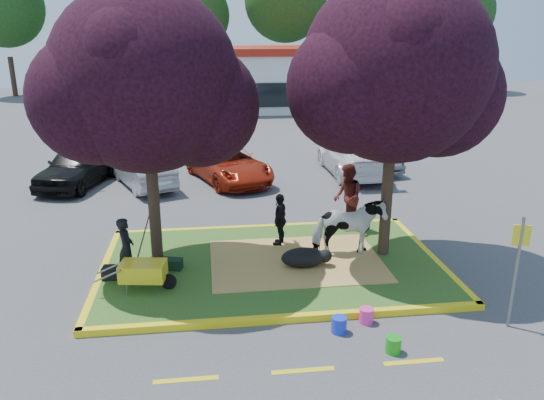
{
  "coord_description": "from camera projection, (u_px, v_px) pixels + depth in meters",
  "views": [
    {
      "loc": [
        -1.52,
        -11.87,
        5.62
      ],
      "look_at": [
        0.06,
        0.5,
        1.6
      ],
      "focal_mm": 35.0,
      "sensor_mm": 36.0,
      "label": 1
    }
  ],
  "objects": [
    {
      "name": "ground",
      "position": [
        272.0,
        267.0,
        13.12
      ],
      "size": [
        90.0,
        90.0,
        0.0
      ],
      "primitive_type": "plane",
      "color": "#424244",
      "rests_on": "ground"
    },
    {
      "name": "median_island",
      "position": [
        272.0,
        265.0,
        13.1
      ],
      "size": [
        8.0,
        5.0,
        0.15
      ],
      "primitive_type": "cube",
      "color": "#315A1C",
      "rests_on": "ground"
    },
    {
      "name": "curb_near",
      "position": [
        288.0,
        318.0,
        10.66
      ],
      "size": [
        8.3,
        0.16,
        0.15
      ],
      "primitive_type": "cube",
      "color": "yellow",
      "rests_on": "ground"
    },
    {
      "name": "curb_far",
      "position": [
        261.0,
        228.0,
        15.53
      ],
      "size": [
        8.3,
        0.16,
        0.15
      ],
      "primitive_type": "cube",
      "color": "yellow",
      "rests_on": "ground"
    },
    {
      "name": "curb_left",
      "position": [
        102.0,
        274.0,
        12.6
      ],
      "size": [
        0.16,
        5.3,
        0.15
      ],
      "primitive_type": "cube",
      "color": "yellow",
      "rests_on": "ground"
    },
    {
      "name": "curb_right",
      "position": [
        430.0,
        256.0,
        13.59
      ],
      "size": [
        0.16,
        5.3,
        0.15
      ],
      "primitive_type": "cube",
      "color": "yellow",
      "rests_on": "ground"
    },
    {
      "name": "straw_bedding",
      "position": [
        296.0,
        260.0,
        13.14
      ],
      "size": [
        4.2,
        3.0,
        0.01
      ],
      "primitive_type": "cube",
      "color": "tan",
      "rests_on": "median_island"
    },
    {
      "name": "tree_purple_left",
      "position": [
        146.0,
        89.0,
        11.8
      ],
      "size": [
        5.06,
        4.2,
        6.51
      ],
      "color": "black",
      "rests_on": "median_island"
    },
    {
      "name": "tree_purple_right",
      "position": [
        396.0,
        77.0,
        12.24
      ],
      "size": [
        5.3,
        4.4,
        6.82
      ],
      "color": "black",
      "rests_on": "median_island"
    },
    {
      "name": "fire_lane_stripe_a",
      "position": [
        186.0,
        380.0,
        8.91
      ],
      "size": [
        1.1,
        0.12,
        0.01
      ],
      "primitive_type": "cube",
      "color": "yellow",
      "rests_on": "ground"
    },
    {
      "name": "fire_lane_stripe_b",
      "position": [
        303.0,
        370.0,
        9.15
      ],
      "size": [
        1.1,
        0.12,
        0.01
      ],
      "primitive_type": "cube",
      "color": "yellow",
      "rests_on": "ground"
    },
    {
      "name": "fire_lane_stripe_c",
      "position": [
        414.0,
        362.0,
        9.4
      ],
      "size": [
        1.1,
        0.12,
        0.01
      ],
      "primitive_type": "cube",
      "color": "yellow",
      "rests_on": "ground"
    },
    {
      "name": "retail_building",
      "position": [
        251.0,
        77.0,
        39.08
      ],
      "size": [
        20.4,
        8.4,
        4.4
      ],
      "color": "silver",
      "rests_on": "ground"
    },
    {
      "name": "treeline",
      "position": [
        231.0,
        4.0,
        46.39
      ],
      "size": [
        46.58,
        7.8,
        14.63
      ],
      "color": "black",
      "rests_on": "ground"
    },
    {
      "name": "cow",
      "position": [
        348.0,
        228.0,
        13.25
      ],
      "size": [
        1.78,
        0.84,
        1.49
      ],
      "primitive_type": "imported",
      "rotation": [
        0.0,
        0.0,
        1.59
      ],
      "color": "white",
      "rests_on": "median_island"
    },
    {
      "name": "calf",
      "position": [
        303.0,
        257.0,
        12.76
      ],
      "size": [
        1.23,
        0.98,
        0.47
      ],
      "primitive_type": "ellipsoid",
      "rotation": [
        0.0,
        0.0,
        0.39
      ],
      "color": "black",
      "rests_on": "median_island"
    },
    {
      "name": "handler",
      "position": [
        126.0,
        249.0,
        12.01
      ],
      "size": [
        0.4,
        0.56,
        1.47
      ],
      "primitive_type": "imported",
      "rotation": [
        0.0,
        0.0,
        1.66
      ],
      "color": "black",
      "rests_on": "median_island"
    },
    {
      "name": "visitor_a",
      "position": [
        347.0,
        197.0,
        14.96
      ],
      "size": [
        0.72,
        0.92,
        1.9
      ],
      "primitive_type": "imported",
      "rotation": [
        0.0,
        0.0,
        -1.57
      ],
      "color": "#4D1816",
      "rests_on": "median_island"
    },
    {
      "name": "visitor_b",
      "position": [
        280.0,
        219.0,
        13.94
      ],
      "size": [
        0.65,
        0.9,
        1.41
      ],
      "primitive_type": "imported",
      "rotation": [
        0.0,
        0.0,
        -1.98
      ],
      "color": "black",
      "rests_on": "median_island"
    },
    {
      "name": "wheelbarrow",
      "position": [
        144.0,
        271.0,
        11.52
      ],
      "size": [
        1.75,
        0.72,
        0.66
      ],
      "rotation": [
        0.0,
        0.0,
        -0.15
      ],
      "color": "black",
      "rests_on": "median_island"
    },
    {
      "name": "gear_bag_dark",
      "position": [
        115.0,
        272.0,
        12.18
      ],
      "size": [
        0.59,
        0.36,
        0.29
      ],
      "primitive_type": "cube",
      "rotation": [
        0.0,
        0.0,
        -0.09
      ],
      "color": "black",
      "rests_on": "median_island"
    },
    {
      "name": "gear_bag_green",
      "position": [
        172.0,
        264.0,
        12.67
      ],
      "size": [
        0.53,
        0.4,
        0.25
      ],
      "primitive_type": "cube",
      "rotation": [
        0.0,
        0.0,
        -0.25
      ],
      "color": "black",
      "rests_on": "median_island"
    },
    {
      "name": "sign_post",
      "position": [
        517.0,
        261.0,
        10.1
      ],
      "size": [
        0.32,
        0.12,
        2.31
      ],
      "rotation": [
        0.0,
        0.0,
        -0.3
      ],
      "color": "slate",
      "rests_on": "ground"
    },
    {
      "name": "bucket_green",
      "position": [
        393.0,
        345.0,
        9.63
      ],
      "size": [
        0.36,
        0.36,
        0.3
      ],
      "primitive_type": "cylinder",
      "rotation": [
        0.0,
        0.0,
        -0.32
      ],
      "color": "#179918",
      "rests_on": "ground"
    },
    {
      "name": "bucket_pink",
      "position": [
        366.0,
        316.0,
        10.62
      ],
      "size": [
        0.36,
        0.36,
        0.31
      ],
      "primitive_type": "cylinder",
      "rotation": [
        0.0,
        0.0,
        0.3
      ],
      "color": "#F93796",
      "rests_on": "ground"
    },
    {
      "name": "bucket_blue",
      "position": [
        339.0,
        325.0,
        10.27
      ],
      "size": [
        0.31,
        0.31,
        0.32
      ],
      "primitive_type": "cylinder",
      "rotation": [
        0.0,
        0.0,
        -0.02
      ],
      "color": "#1B33D9",
      "rests_on": "ground"
    },
    {
      "name": "car_black",
      "position": [
        78.0,
        165.0,
        19.88
      ],
      "size": [
        2.88,
        4.74,
        1.51
      ],
      "primitive_type": "imported",
      "rotation": [
        0.0,
        0.0,
        -0.27
      ],
      "color": "black",
      "rests_on": "ground"
    },
    {
      "name": "car_silver",
      "position": [
        142.0,
        169.0,
        19.76
      ],
      "size": [
        2.89,
        4.29,
        1.34
      ],
      "primitive_type": "imported",
      "rotation": [
        0.0,
        0.0,
        3.54
      ],
      "color": "#93969A",
      "rests_on": "ground"
    },
    {
      "name": "car_red",
      "position": [
        229.0,
        165.0,
        20.44
      ],
      "size": [
        3.64,
        5.13,
        1.3
      ],
      "primitive_type": "imported",
      "rotation": [
        0.0,
        0.0,
        0.35
      ],
      "color": "#9C210D",
      "rests_on": "ground"
    },
    {
      "name": "car_white",
      "position": [
        352.0,
        157.0,
        21.36
      ],
      "size": [
        2.07,
        4.96,
        1.43
      ],
      "primitive_type": "imported",
      "rotation": [
        0.0,
        0.0,
        3.16
      ],
      "color": "white",
      "rests_on": "ground"
    },
    {
      "name": "car_grey",
      "position": [
        361.0,
        150.0,
        22.42
      ],
      "size": [
        2.46,
        4.82,
        1.52
      ],
      "primitive_type": "imported",
      "rotation": [
        0.0,
        0.0,
        0.19
      ],
      "color": "#53565B",
      "rests_on": "ground"
    }
  ]
}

